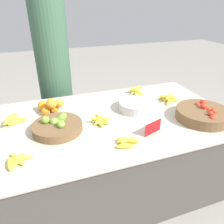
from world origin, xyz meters
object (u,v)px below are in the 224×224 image
at_px(lime_bowl, 57,126).
at_px(metal_bowl, 137,106).
at_px(tomato_basket, 203,114).
at_px(price_sign, 153,128).
at_px(vendor_person, 54,69).

bearing_deg(lime_bowl, metal_bowl, 9.71).
bearing_deg(tomato_basket, price_sign, -173.40).
height_order(metal_bowl, price_sign, price_sign).
height_order(lime_bowl, tomato_basket, tomato_basket).
height_order(lime_bowl, vendor_person, vendor_person).
height_order(tomato_basket, metal_bowl, tomato_basket).
distance_m(metal_bowl, vendor_person, 0.98).
relative_size(lime_bowl, tomato_basket, 0.86).
xyz_separation_m(metal_bowl, vendor_person, (-0.55, 0.80, 0.14)).
bearing_deg(vendor_person, price_sign, -66.45).
relative_size(metal_bowl, vendor_person, 0.17).
bearing_deg(vendor_person, lime_bowl, -95.75).
xyz_separation_m(lime_bowl, metal_bowl, (0.64, 0.11, 0.00)).
bearing_deg(tomato_basket, lime_bowl, 169.37).
height_order(tomato_basket, price_sign, tomato_basket).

